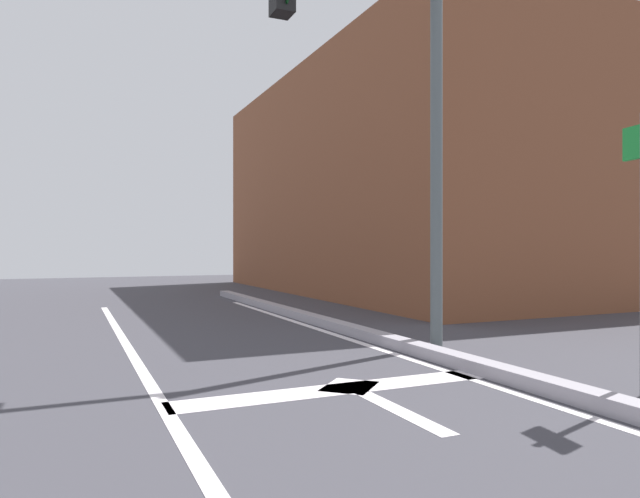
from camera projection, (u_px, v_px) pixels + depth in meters
name	position (u px, v px, depth m)	size (l,w,h in m)	color
lane_line_center	(203.00, 472.00, 3.28)	(0.12, 20.00, 0.01)	silver
lane_line_curbside	(574.00, 412.00, 4.48)	(0.12, 20.00, 0.01)	silver
stop_bar	(337.00, 389.00, 5.21)	(3.11, 0.40, 0.01)	silver
lane_arrow_stem	(397.00, 410.00, 4.55)	(0.16, 1.40, 0.01)	silver
lane_arrow_head	(349.00, 386.00, 5.33)	(0.56, 0.44, 0.01)	silver
curb_strip	(597.00, 400.00, 4.58)	(0.24, 24.00, 0.14)	#9A949D
traffic_signal_mast	(372.00, 77.00, 7.07)	(4.42, 0.34, 5.10)	#545E60
building_block	(419.00, 187.00, 17.36)	(8.05, 13.38, 6.40)	brown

